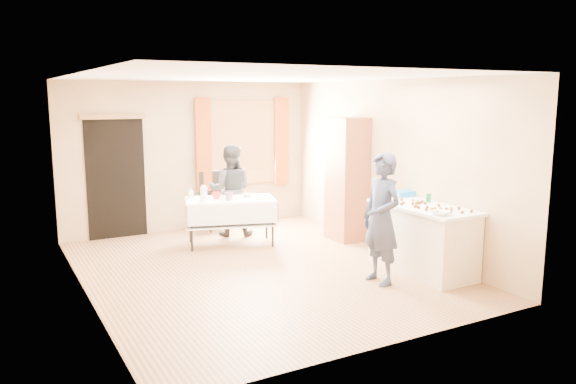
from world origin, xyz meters
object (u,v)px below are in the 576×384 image
girl (382,219)px  woman (231,190)px  counter (422,239)px  party_table (231,217)px  chair (215,212)px  cabinet (347,179)px

girl → woman: 3.29m
counter → party_table: size_ratio=0.98×
counter → chair: size_ratio=1.50×
chair → girl: 3.87m
counter → party_table: (-1.72, 2.53, -0.01)m
cabinet → chair: bearing=133.8°
chair → woman: 0.72m
chair → girl: girl is taller
counter → girl: size_ratio=0.92×
cabinet → woman: cabinet is taller
chair → woman: woman is taller
cabinet → counter: size_ratio=1.30×
chair → party_table: bearing=-103.5°
cabinet → woman: size_ratio=1.29×
cabinet → party_table: 1.99m
party_table → woman: size_ratio=1.01×
party_table → cabinet: bearing=-1.4°
cabinet → girl: 2.22m
chair → girl: size_ratio=0.61×
counter → woman: bearing=115.1°
woman → party_table: bearing=94.3°
girl → woman: size_ratio=1.07×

